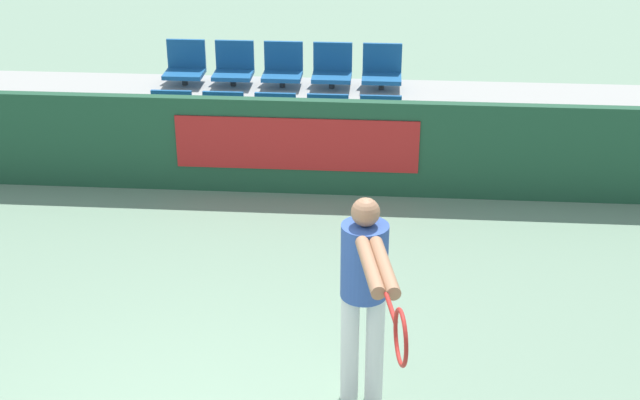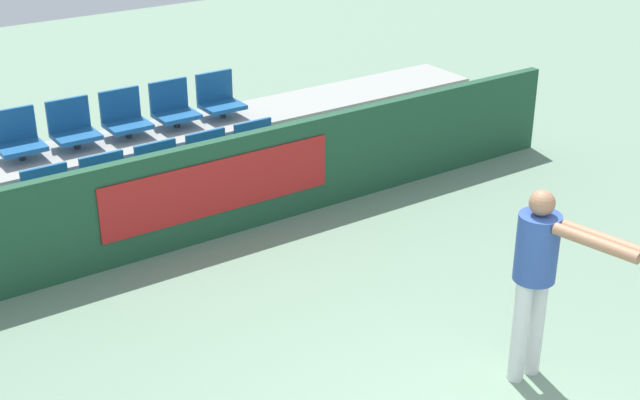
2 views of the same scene
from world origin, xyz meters
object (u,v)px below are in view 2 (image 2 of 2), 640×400
(stadium_chair_2, at_px, (161,172))
(stadium_chair_4, at_px, (258,149))
(stadium_chair_7, at_px, (125,117))
(stadium_chair_3, at_px, (211,160))
(stadium_chair_1, at_px, (108,185))
(stadium_chair_9, at_px, (219,98))
(stadium_chair_0, at_px, (51,198))
(tennis_player, at_px, (544,268))
(stadium_chair_6, at_px, (73,128))
(stadium_chair_8, at_px, (173,108))
(stadium_chair_5, at_px, (18,139))

(stadium_chair_2, bearing_deg, stadium_chair_4, 0.00)
(stadium_chair_7, bearing_deg, stadium_chair_4, -36.57)
(stadium_chair_2, height_order, stadium_chair_7, stadium_chair_7)
(stadium_chair_7, bearing_deg, stadium_chair_2, -90.00)
(stadium_chair_3, bearing_deg, stadium_chair_1, 180.00)
(stadium_chair_9, bearing_deg, stadium_chair_0, -159.65)
(stadium_chair_7, xyz_separation_m, tennis_player, (1.15, -5.17, 0.07))
(stadium_chair_3, height_order, stadium_chair_9, stadium_chair_9)
(stadium_chair_6, xyz_separation_m, stadium_chair_8, (1.20, 0.00, 0.00))
(stadium_chair_3, bearing_deg, stadium_chair_5, 153.68)
(stadium_chair_4, xyz_separation_m, stadium_chair_7, (-1.20, 0.89, 0.36))
(stadium_chair_0, relative_size, tennis_player, 0.32)
(stadium_chair_0, distance_m, stadium_chair_2, 1.20)
(stadium_chair_1, xyz_separation_m, stadium_chair_8, (1.20, 0.89, 0.36))
(stadium_chair_8, xyz_separation_m, tennis_player, (0.55, -5.17, 0.07))
(stadium_chair_2, relative_size, stadium_chair_7, 1.00)
(stadium_chair_0, relative_size, stadium_chair_2, 1.00)
(stadium_chair_7, bearing_deg, stadium_chair_0, -143.43)
(stadium_chair_0, distance_m, stadium_chair_7, 1.53)
(stadium_chair_6, xyz_separation_m, tennis_player, (1.75, -5.17, 0.07))
(stadium_chair_3, xyz_separation_m, tennis_player, (0.55, -4.28, 0.43))
(stadium_chair_9, bearing_deg, stadium_chair_1, -153.68)
(stadium_chair_8, bearing_deg, tennis_player, -83.93)
(stadium_chair_2, relative_size, stadium_chair_4, 1.00)
(stadium_chair_0, bearing_deg, stadium_chair_3, 0.00)
(stadium_chair_2, xyz_separation_m, stadium_chair_7, (0.00, 0.89, 0.36))
(stadium_chair_4, distance_m, stadium_chair_7, 1.53)
(stadium_chair_4, relative_size, tennis_player, 0.32)
(stadium_chair_2, height_order, stadium_chair_3, same)
(stadium_chair_2, xyz_separation_m, stadium_chair_9, (1.20, 0.89, 0.36))
(stadium_chair_0, height_order, stadium_chair_7, stadium_chair_7)
(stadium_chair_1, xyz_separation_m, stadium_chair_7, (0.60, 0.89, 0.36))
(stadium_chair_4, bearing_deg, stadium_chair_9, 90.00)
(stadium_chair_1, relative_size, stadium_chair_5, 1.00)
(stadium_chair_3, xyz_separation_m, stadium_chair_5, (-1.80, 0.89, 0.36))
(stadium_chair_3, distance_m, stadium_chair_9, 1.13)
(stadium_chair_7, xyz_separation_m, stadium_chair_9, (1.20, 0.00, 0.00))
(stadium_chair_9, xyz_separation_m, tennis_player, (-0.05, -5.17, 0.07))
(stadium_chair_0, relative_size, stadium_chair_3, 1.00)
(stadium_chair_3, relative_size, tennis_player, 0.32)
(stadium_chair_0, height_order, stadium_chair_8, stadium_chair_8)
(tennis_player, bearing_deg, stadium_chair_6, 98.28)
(stadium_chair_0, bearing_deg, tennis_player, -61.26)
(stadium_chair_6, bearing_deg, stadium_chair_2, -56.02)
(stadium_chair_4, height_order, stadium_chair_7, stadium_chair_7)
(stadium_chair_3, distance_m, stadium_chair_5, 2.04)
(stadium_chair_4, xyz_separation_m, stadium_chair_6, (-1.80, 0.89, 0.36))
(stadium_chair_0, bearing_deg, stadium_chair_6, 56.02)
(stadium_chair_0, relative_size, stadium_chair_1, 1.00)
(stadium_chair_0, xyz_separation_m, stadium_chair_4, (2.40, 0.00, 0.00))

